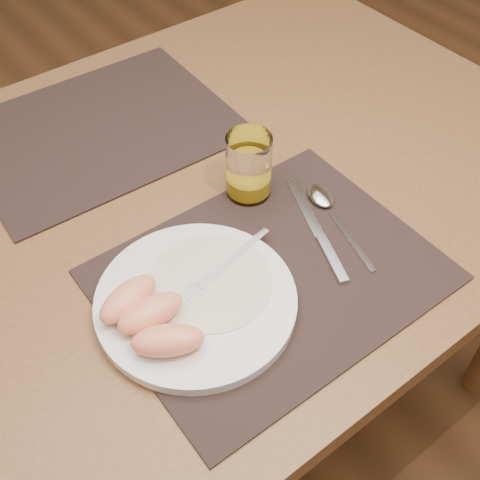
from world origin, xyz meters
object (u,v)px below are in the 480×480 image
(knife, at_px, (320,236))
(placemat_near, at_px, (270,275))
(placemat_far, at_px, (100,129))
(spoon, at_px, (325,202))
(fork, at_px, (218,271))
(table, at_px, (175,232))
(juice_glass, at_px, (249,169))
(plate, at_px, (196,301))

(knife, bearing_deg, placemat_near, -175.07)
(knife, bearing_deg, placemat_far, 107.21)
(placemat_near, height_order, knife, knife)
(placemat_near, xyz_separation_m, knife, (0.10, 0.01, 0.00))
(knife, bearing_deg, spoon, 42.28)
(placemat_near, height_order, fork, fork)
(table, bearing_deg, spoon, -42.29)
(knife, distance_m, juice_glass, 0.15)
(fork, height_order, knife, fork)
(plate, height_order, knife, plate)
(placemat_far, relative_size, fork, 2.58)
(placemat_far, height_order, fork, fork)
(knife, distance_m, spoon, 0.07)
(spoon, xyz_separation_m, juice_glass, (-0.08, 0.09, 0.04))
(fork, distance_m, spoon, 0.22)
(knife, xyz_separation_m, juice_glass, (-0.02, 0.14, 0.05))
(plate, bearing_deg, spoon, 7.92)
(fork, bearing_deg, table, 78.17)
(spoon, bearing_deg, fork, -174.73)
(placemat_far, bearing_deg, placemat_near, -85.88)
(placemat_near, relative_size, knife, 2.13)
(knife, relative_size, juice_glass, 1.98)
(placemat_far, height_order, juice_glass, juice_glass)
(placemat_near, xyz_separation_m, fork, (-0.06, 0.04, 0.02))
(placemat_near, relative_size, placemat_far, 1.00)
(placemat_near, relative_size, spoon, 2.37)
(table, distance_m, placemat_far, 0.24)
(table, height_order, fork, fork)
(plate, bearing_deg, fork, 19.22)
(plate, height_order, juice_glass, juice_glass)
(table, bearing_deg, placemat_near, -83.36)
(table, distance_m, fork, 0.22)
(placemat_far, relative_size, knife, 2.13)
(placemat_far, relative_size, plate, 1.67)
(table, relative_size, knife, 6.64)
(table, height_order, placemat_near, placemat_near)
(placemat_far, distance_m, fork, 0.41)
(table, distance_m, spoon, 0.26)
(placemat_near, bearing_deg, table, 96.64)
(juice_glass, bearing_deg, placemat_near, -117.26)
(fork, height_order, spoon, fork)
(table, xyz_separation_m, fork, (-0.04, -0.18, 0.11))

